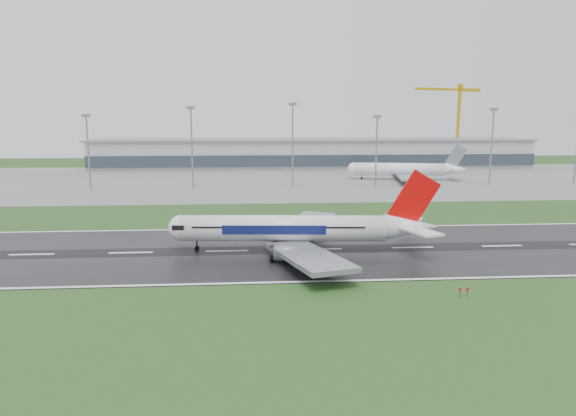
{
  "coord_description": "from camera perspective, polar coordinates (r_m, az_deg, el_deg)",
  "views": [
    {
      "loc": [
        -34.8,
        -106.48,
        27.96
      ],
      "look_at": [
        -26.24,
        12.0,
        7.0
      ],
      "focal_mm": 32.26,
      "sensor_mm": 36.0,
      "label": 1
    }
  ],
  "objects": [
    {
      "name": "apron",
      "position": [
        235.74,
        4.39,
        3.18
      ],
      "size": [
        400.0,
        130.0,
        0.08
      ],
      "primitive_type": "cube",
      "color": "slate",
      "rests_on": "ground"
    },
    {
      "name": "floodmast_4",
      "position": [
        229.2,
        21.5,
        6.12
      ],
      "size": [
        0.64,
        0.64,
        30.4
      ],
      "primitive_type": "cylinder",
      "color": "gray",
      "rests_on": "ground"
    },
    {
      "name": "floodmast_0",
      "position": [
        216.3,
        -21.13,
        5.62
      ],
      "size": [
        0.64,
        0.64,
        27.86
      ],
      "primitive_type": "cylinder",
      "color": "gray",
      "rests_on": "ground"
    },
    {
      "name": "parked_airliner",
      "position": [
        237.92,
        12.68,
        4.91
      ],
      "size": [
        60.79,
        57.85,
        15.49
      ],
      "primitive_type": null,
      "rotation": [
        0.0,
        0.0,
        -0.18
      ],
      "color": "white",
      "rests_on": "apron"
    },
    {
      "name": "ground",
      "position": [
        115.46,
        13.58,
        -4.29
      ],
      "size": [
        520.0,
        520.0,
        0.0
      ],
      "primitive_type": "plane",
      "color": "#1E4318",
      "rests_on": "ground"
    },
    {
      "name": "floodmast_2",
      "position": [
        207.5,
        0.51,
        6.75
      ],
      "size": [
        0.64,
        0.64,
        32.34
      ],
      "primitive_type": "cylinder",
      "color": "gray",
      "rests_on": "ground"
    },
    {
      "name": "main_airliner",
      "position": [
        107.68,
        1.55,
        -0.49
      ],
      "size": [
        59.96,
        57.52,
        16.5
      ],
      "primitive_type": null,
      "rotation": [
        0.0,
        0.0,
        -0.08
      ],
      "color": "silver",
      "rests_on": "runway"
    },
    {
      "name": "floodmast_1",
      "position": [
        208.14,
        -10.53,
        6.39
      ],
      "size": [
        0.64,
        0.64,
        30.88
      ],
      "primitive_type": "cylinder",
      "color": "gray",
      "rests_on": "ground"
    },
    {
      "name": "tower_crane",
      "position": [
        330.94,
        18.23,
        8.72
      ],
      "size": [
        45.63,
        18.81,
        46.81
      ],
      "primitive_type": null,
      "rotation": [
        0.0,
        0.0,
        0.35
      ],
      "color": "#BD8C07",
      "rests_on": "ground"
    },
    {
      "name": "terminal",
      "position": [
        294.27,
        2.68,
        6.01
      ],
      "size": [
        240.0,
        36.0,
        15.0
      ],
      "primitive_type": "cube",
      "color": "#989CA3",
      "rests_on": "ground"
    },
    {
      "name": "runway",
      "position": [
        115.45,
        13.58,
        -4.27
      ],
      "size": [
        400.0,
        45.0,
        0.1
      ],
      "primitive_type": "cube",
      "color": "black",
      "rests_on": "ground"
    },
    {
      "name": "floodmast_3",
      "position": [
        213.1,
        9.7,
        6.04
      ],
      "size": [
        0.64,
        0.64,
        27.53
      ],
      "primitive_type": "cylinder",
      "color": "gray",
      "rests_on": "ground"
    }
  ]
}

